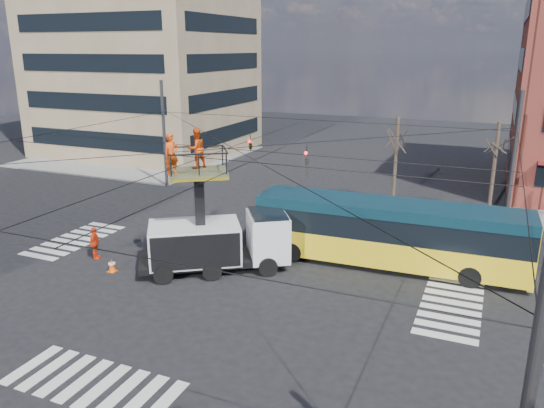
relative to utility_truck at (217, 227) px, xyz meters
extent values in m
plane|color=black|center=(0.69, 0.42, -2.15)|extent=(120.00, 120.00, 0.00)
cube|color=slate|center=(-20.31, 21.42, -2.09)|extent=(18.00, 18.00, 0.12)
cube|color=black|center=(-21.31, 16.42, 0.18)|extent=(15.30, 0.12, 1.50)
cube|color=black|center=(-12.31, 24.42, 0.18)|extent=(0.12, 13.60, 1.50)
cube|color=black|center=(-21.31, 16.42, 3.51)|extent=(15.30, 0.12, 1.50)
cube|color=black|center=(-12.31, 24.42, 3.51)|extent=(0.12, 13.60, 1.50)
cube|color=black|center=(-21.31, 16.42, 6.85)|extent=(15.30, 0.12, 1.50)
cube|color=black|center=(-12.31, 24.42, 6.85)|extent=(0.12, 13.60, 1.50)
cube|color=black|center=(-21.31, 16.42, 10.18)|extent=(15.30, 0.12, 1.50)
cube|color=black|center=(-12.31, 24.42, 10.18)|extent=(0.12, 13.60, 1.50)
cube|color=black|center=(12.69, 24.42, 0.30)|extent=(0.12, 13.60, 1.58)
cube|color=black|center=(12.69, 24.42, 3.80)|extent=(0.12, 13.60, 1.57)
cube|color=black|center=(12.69, 24.42, 7.30)|extent=(0.12, 13.60, 1.57)
cube|color=black|center=(12.69, 24.42, 10.80)|extent=(0.12, 13.60, 1.57)
cylinder|color=#2D2D30|center=(12.69, 12.42, 1.85)|extent=(0.24, 0.24, 8.00)
cylinder|color=#2D2D30|center=(-11.31, 12.42, 1.85)|extent=(0.24, 0.24, 8.00)
cylinder|color=black|center=(0.69, 12.42, 3.55)|extent=(24.00, 0.03, 0.03)
cylinder|color=black|center=(-11.31, 0.42, 3.55)|extent=(0.03, 24.00, 0.03)
cylinder|color=black|center=(0.69, -11.58, 3.55)|extent=(24.00, 0.03, 0.03)
cylinder|color=black|center=(12.69, 0.42, 3.55)|extent=(0.03, 24.00, 0.03)
cylinder|color=black|center=(0.69, 0.42, 3.75)|extent=(24.02, 24.02, 0.03)
cylinder|color=black|center=(0.69, 0.42, 3.75)|extent=(24.02, 24.02, 0.03)
cylinder|color=black|center=(0.69, -0.78, 3.45)|extent=(24.00, 0.03, 0.03)
cylinder|color=black|center=(0.69, 1.62, 3.45)|extent=(24.00, 0.03, 0.03)
cylinder|color=black|center=(-0.51, 0.42, 3.35)|extent=(0.03, 24.00, 0.03)
cylinder|color=black|center=(1.89, 0.42, 3.35)|extent=(0.03, 24.00, 0.03)
imported|color=black|center=(3.19, 3.42, 2.95)|extent=(0.16, 0.20, 1.00)
imported|color=black|center=(-0.81, 5.42, 3.20)|extent=(0.26, 1.24, 0.50)
cylinder|color=#382B21|center=(5.69, 13.92, 0.85)|extent=(0.24, 0.24, 6.00)
cylinder|color=#382B21|center=(11.69, 13.92, 0.85)|extent=(0.24, 0.24, 6.00)
cube|color=black|center=(-0.16, -0.11, -1.60)|extent=(7.05, 5.70, 0.30)
cube|color=silver|center=(2.01, 1.32, -0.60)|extent=(2.83, 2.99, 2.20)
cube|color=black|center=(2.01, 1.32, 0.20)|extent=(2.60, 2.80, 0.80)
cube|color=silver|center=(-0.91, -0.61, -0.70)|extent=(4.88, 4.40, 1.80)
cylinder|color=black|center=(2.48, 0.25, -1.70)|extent=(0.94, 0.79, 0.90)
cylinder|color=black|center=(1.21, 2.17, -1.70)|extent=(0.94, 0.79, 0.90)
cylinder|color=black|center=(0.31, -1.18, -1.70)|extent=(0.94, 0.79, 0.90)
cylinder|color=black|center=(-0.96, 0.74, -1.70)|extent=(0.94, 0.79, 0.90)
cylinder|color=black|center=(-1.52, -2.40, -1.70)|extent=(0.94, 0.79, 0.90)
cylinder|color=black|center=(-2.79, -0.48, -1.70)|extent=(0.94, 0.79, 0.90)
cube|color=black|center=(-0.66, -0.44, 0.97)|extent=(0.62, 0.62, 3.44)
cube|color=#3E4529|center=(-0.66, -0.44, 2.69)|extent=(3.33, 3.19, 0.12)
cube|color=yellow|center=(-0.66, -0.44, 2.57)|extent=(3.33, 3.19, 0.12)
imported|color=#CF410D|center=(-1.29, -1.57, 3.66)|extent=(0.70, 0.79, 1.82)
imported|color=#CF410D|center=(-0.98, 0.02, 3.67)|extent=(1.02, 1.11, 1.85)
cube|color=yellow|center=(7.35, 3.65, -1.20)|extent=(12.91, 3.04, 1.30)
cube|color=black|center=(7.35, 3.65, 0.00)|extent=(12.91, 2.99, 1.10)
cube|color=#0B2631|center=(7.35, 3.65, 0.80)|extent=(12.91, 3.04, 0.50)
cube|color=yellow|center=(1.04, 3.43, -0.55)|extent=(0.33, 2.48, 2.80)
cube|color=yellow|center=(13.66, 3.87, -0.55)|extent=(0.33, 2.48, 2.80)
cube|color=black|center=(0.99, 3.43, -1.70)|extent=(0.24, 2.60, 0.30)
cube|color=gold|center=(1.14, 3.44, 0.70)|extent=(0.15, 1.60, 0.35)
cylinder|color=black|center=(2.90, 2.32, -1.65)|extent=(1.01, 0.33, 1.00)
cylinder|color=black|center=(2.82, 4.68, -1.65)|extent=(1.01, 0.33, 1.00)
cylinder|color=black|center=(11.24, 2.60, -1.65)|extent=(1.01, 0.33, 1.00)
cylinder|color=black|center=(11.16, 4.96, -1.65)|extent=(1.01, 0.33, 1.00)
cone|color=#FE560A|center=(-4.54, -2.25, -1.84)|extent=(0.36, 0.36, 0.63)
imported|color=#F0380F|center=(-6.35, -1.28, -1.32)|extent=(0.72, 1.06, 1.67)
imported|color=orange|center=(4.73, 3.50, -1.28)|extent=(1.19, 1.28, 1.74)
camera|label=1|loc=(11.66, -20.71, 8.13)|focal=35.00mm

